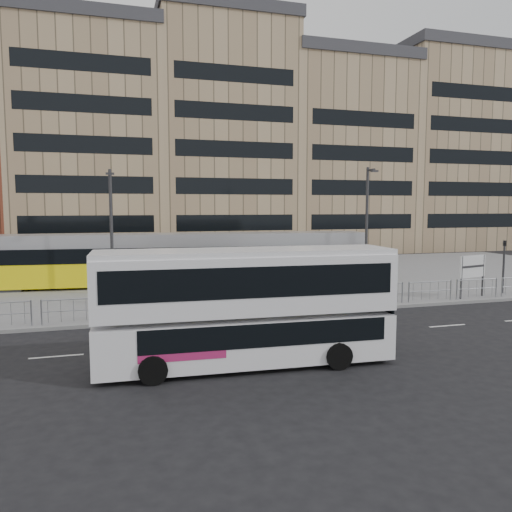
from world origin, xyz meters
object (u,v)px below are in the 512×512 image
object	(u,v)px
station_sign	(473,268)
pedestrian	(120,287)
traffic_light_east	(504,260)
lamp_post_east	(367,221)
tram	(151,259)
traffic_light_west	(212,272)
lamp_post_west	(111,226)
ad_panel	(355,285)
double_decker_bus	(246,303)

from	to	relation	value
station_sign	pedestrian	size ratio (longest dim) A/B	1.28
traffic_light_east	lamp_post_east	size ratio (longest dim) A/B	0.41
tram	traffic_light_west	distance (m)	9.88
tram	traffic_light_west	world-z (taller)	tram
lamp_post_west	station_sign	bearing A→B (deg)	-18.26
tram	station_sign	bearing A→B (deg)	-24.17
tram	station_sign	distance (m)	19.32
ad_panel	pedestrian	bearing A→B (deg)	-179.73
lamp_post_east	lamp_post_west	bearing A→B (deg)	177.99
double_decker_bus	pedestrian	xyz separation A→B (m)	(-3.80, 10.91, -1.00)
traffic_light_west	lamp_post_west	size ratio (longest dim) A/B	0.43
tram	lamp_post_east	distance (m)	14.13
ad_panel	lamp_post_east	distance (m)	6.82
lamp_post_east	tram	bearing A→B (deg)	164.47
tram	ad_panel	size ratio (longest dim) A/B	18.58
double_decker_bus	ad_panel	distance (m)	11.89
tram	traffic_light_east	size ratio (longest dim) A/B	9.15
double_decker_bus	lamp_post_east	size ratio (longest dim) A/B	1.28
station_sign	ad_panel	world-z (taller)	station_sign
ad_panel	traffic_light_east	size ratio (longest dim) A/B	0.49
ad_panel	traffic_light_west	distance (m)	8.11
station_sign	ad_panel	size ratio (longest dim) A/B	1.55
double_decker_bus	station_sign	size ratio (longest dim) A/B	4.10
tram	lamp_post_west	bearing A→B (deg)	-121.90
lamp_post_east	traffic_light_east	bearing A→B (deg)	-40.21
pedestrian	traffic_light_east	bearing A→B (deg)	-99.92
ad_panel	pedestrian	size ratio (longest dim) A/B	0.83
ad_panel	lamp_post_east	size ratio (longest dim) A/B	0.20
ad_panel	traffic_light_east	bearing A→B (deg)	10.62
pedestrian	tram	bearing A→B (deg)	-21.49
tram	ad_panel	xyz separation A→B (m)	(10.04, -8.68, -0.78)
station_sign	pedestrian	world-z (taller)	station_sign
tram	double_decker_bus	bearing A→B (deg)	-78.98
double_decker_bus	pedestrian	bearing A→B (deg)	111.83
double_decker_bus	tram	size ratio (longest dim) A/B	0.34
pedestrian	ad_panel	bearing A→B (deg)	-104.40
tram	ad_panel	distance (m)	13.29
double_decker_bus	traffic_light_west	xyz separation A→B (m)	(0.36, 7.44, 0.05)
lamp_post_east	traffic_light_west	bearing A→B (deg)	-152.40
double_decker_bus	ad_panel	world-z (taller)	double_decker_bus
lamp_post_east	ad_panel	bearing A→B (deg)	-124.24
tram	station_sign	world-z (taller)	tram
pedestrian	lamp_post_east	bearing A→B (deg)	-83.78
tram	lamp_post_west	xyz separation A→B (m)	(-2.41, -3.17, 2.27)
tram	lamp_post_east	xyz separation A→B (m)	(13.41, -3.73, 2.48)
station_sign	lamp_post_west	bearing A→B (deg)	147.93
traffic_light_west	traffic_light_east	xyz separation A→B (m)	(17.44, 0.77, 0.00)
station_sign	pedestrian	bearing A→B (deg)	156.23
station_sign	lamp_post_east	distance (m)	7.17
lamp_post_west	traffic_light_west	bearing A→B (deg)	-55.43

